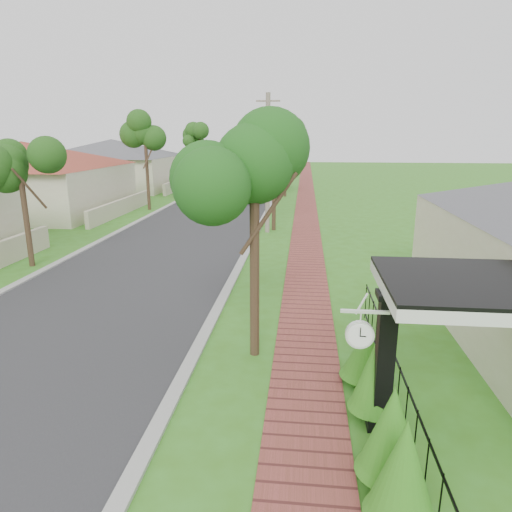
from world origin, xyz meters
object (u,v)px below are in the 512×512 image
at_px(parked_car_red, 252,190).
at_px(near_tree, 255,167).
at_px(station_clock, 360,333).
at_px(utility_pole, 268,164).
at_px(parked_car_white, 276,181).
at_px(porch_post, 384,369).

height_order(parked_car_red, near_tree, near_tree).
bearing_deg(parked_car_red, station_clock, -68.43).
xyz_separation_m(near_tree, utility_pole, (-0.84, 13.90, -0.77)).
xyz_separation_m(parked_car_white, utility_pole, (0.80, -19.45, 2.74)).
distance_m(parked_car_red, station_clock, 29.13).
height_order(parked_car_red, parked_car_white, parked_car_white).
height_order(near_tree, utility_pole, utility_pole).
distance_m(parked_car_red, near_tree, 26.18).
distance_m(parked_car_white, station_clock, 36.45).
height_order(parked_car_white, near_tree, near_tree).
bearing_deg(station_clock, parked_car_red, 99.93).
bearing_deg(utility_pole, station_clock, -80.35).
distance_m(utility_pole, station_clock, 17.12).
relative_size(porch_post, near_tree, 0.46).
bearing_deg(parked_car_white, near_tree, -79.88).
bearing_deg(near_tree, parked_car_white, 92.82).
xyz_separation_m(parked_car_white, station_clock, (3.65, -36.25, 1.13)).
bearing_deg(utility_pole, near_tree, -86.53).
relative_size(parked_car_red, parked_car_white, 0.92).
bearing_deg(utility_pole, parked_car_red, 100.33).
height_order(porch_post, station_clock, porch_post).
height_order(porch_post, near_tree, near_tree).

